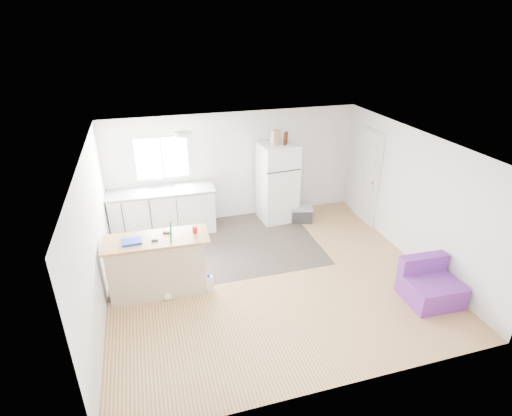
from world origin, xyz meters
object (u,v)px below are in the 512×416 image
Objects in this scene: purple_seat at (429,286)px; cleaner_jug at (209,283)px; cooler at (302,214)px; cardboard_box at (276,137)px; kitchen_cabinets at (163,211)px; peninsula at (157,265)px; mop at (168,286)px; bottle_left at (285,139)px; red_cup at (195,229)px; bottle_right at (286,137)px; refrigerator at (277,182)px; blue_tray at (132,241)px.

purple_seat is 3.61m from cleaner_jug.
cardboard_box is (-0.56, 0.29, 1.72)m from cooler.
kitchen_cabinets is 4.08× the size of cooler.
cooler is at bearing 30.01° from peninsula.
cleaner_jug is 0.22× the size of mop.
purple_seat is 3.39× the size of bottle_left.
red_cup is at bearing 2.66° from peninsula.
mop is (-0.67, -0.03, 0.09)m from cleaner_jug.
mop is 5.73× the size of bottle_left.
kitchen_cabinets reaches higher than red_cup.
kitchen_cabinets is 8.80× the size of bottle_right.
refrigerator is at bearing 15.92° from cardboard_box.
kitchen_cabinets is 5.26m from purple_seat.
peninsula is at bearing -94.90° from kitchen_cabinets.
refrigerator reaches higher than purple_seat.
cardboard_box is at bearing 169.15° from cooler.
bottle_left reaches higher than blue_tray.
refrigerator is at bearing 33.70° from blue_tray.
cardboard_box reaches higher than mop.
bottle_left reaches higher than refrigerator.
cardboard_box is at bearing 34.05° from blue_tray.
cardboard_box is (2.44, -0.06, 1.41)m from kitchen_cabinets.
kitchen_cabinets reaches higher than blue_tray.
bottle_right reaches higher than purple_seat.
cooler is 3.27m from purple_seat.
refrigerator is 2.93m from red_cup.
kitchen_cabinets is 1.31× the size of peninsula.
mop reaches higher than purple_seat.
kitchen_cabinets is 7.33× the size of cardboard_box.
purple_seat reaches higher than cooler.
red_cup reaches higher than purple_seat.
blue_tray is (-3.09, -2.06, 0.16)m from refrigerator.
refrigerator is at bearing 115.28° from purple_seat.
red_cup is at bearing -138.31° from bottle_right.
cooler is at bearing 26.11° from blue_tray.
cardboard_box is 0.24m from bottle_right.
refrigerator is at bearing 132.42° from bottle_left.
bottle_right reaches higher than refrigerator.
cooler is 1.80× the size of cardboard_box.
red_cup is 0.40× the size of cardboard_box.
kitchen_cabinets is 1.53× the size of mop.
mop is 3.95m from bottle_right.
mop is (-2.63, -2.25, -0.65)m from refrigerator.
red_cup is at bearing -130.08° from cooler.
purple_seat is at bearing -21.69° from red_cup.
bottle_left reaches higher than mop.
red_cup is 0.48× the size of bottle_left.
mop is 4.78× the size of blue_tray.
cardboard_box is 0.20m from bottle_left.
cleaner_jug is at bearing -9.17° from mop.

